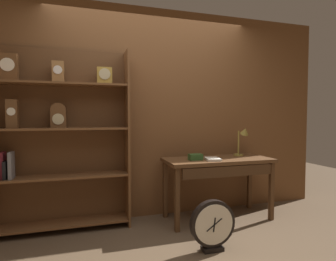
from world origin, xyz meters
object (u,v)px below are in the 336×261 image
Objects in this scene: workbench at (219,166)px; toolbox_small at (195,157)px; bookshelf at (56,139)px; desk_lamp at (243,138)px; round_clock_large at (213,225)px; open_repair_manual at (213,159)px.

toolbox_small is (-0.31, -0.01, 0.13)m from workbench.
workbench is 8.27× the size of toolbox_small.
desk_lamp is (2.26, -0.10, -0.03)m from bookshelf.
round_clock_large is (1.43, -0.93, -0.77)m from bookshelf.
toolbox_small is 0.33× the size of round_clock_large.
desk_lamp is 1.75× the size of open_repair_manual.
desk_lamp is at bearing 17.37° from workbench.
desk_lamp reaches higher than toolbox_small.
toolbox_small is 0.88m from round_clock_large.
toolbox_small reaches higher than open_repair_manual.
desk_lamp is at bearing 10.96° from toolbox_small.
open_repair_manual is (1.74, -0.30, -0.26)m from bookshelf.
bookshelf reaches higher than open_repair_manual.
round_clock_large is (-0.31, -0.63, -0.51)m from open_repair_manual.
workbench is 2.73× the size of round_clock_large.
open_repair_manual is at bearing 64.06° from round_clock_large.
bookshelf is 2.27m from desk_lamp.
workbench is at bearing -162.63° from desk_lamp.
toolbox_small is at bearing -177.83° from workbench.
bookshelf is 1.87m from round_clock_large.
bookshelf reaches higher than workbench.
open_repair_manual reaches higher than round_clock_large.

